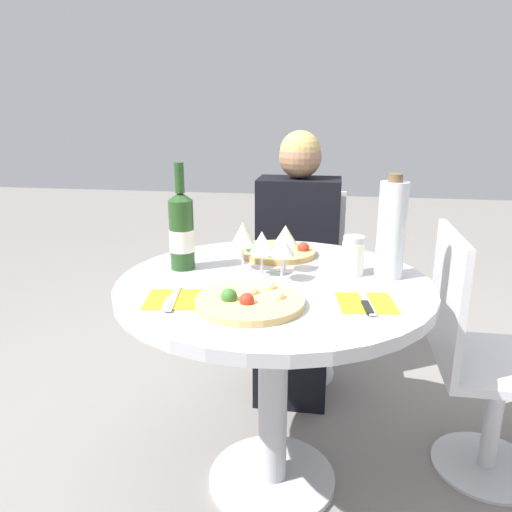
# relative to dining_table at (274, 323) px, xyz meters

# --- Properties ---
(ground_plane) EXTENTS (12.00, 12.00, 0.00)m
(ground_plane) POSITION_rel_dining_table_xyz_m (0.00, 0.00, -0.60)
(ground_plane) COLOR gray
(ground_plane) RESTS_ON ground
(dining_table) EXTENTS (0.97, 0.97, 0.74)m
(dining_table) POSITION_rel_dining_table_xyz_m (0.00, 0.00, 0.00)
(dining_table) COLOR #B2B2B7
(dining_table) RESTS_ON ground_plane
(chair_behind_diner) EXTENTS (0.42, 0.42, 0.87)m
(chair_behind_diner) POSITION_rel_dining_table_xyz_m (0.02, 0.83, -0.18)
(chair_behind_diner) COLOR silver
(chair_behind_diner) RESTS_ON ground_plane
(seated_diner) EXTENTS (0.37, 0.45, 1.16)m
(seated_diner) POSITION_rel_dining_table_xyz_m (0.02, 0.68, -0.08)
(seated_diner) COLOR black
(seated_diner) RESTS_ON ground_plane
(chair_empty_side) EXTENTS (0.42, 0.42, 0.87)m
(chair_empty_side) POSITION_rel_dining_table_xyz_m (0.69, 0.19, -0.18)
(chair_empty_side) COLOR silver
(chair_empty_side) RESTS_ON ground_plane
(pizza_large) EXTENTS (0.29, 0.29, 0.05)m
(pizza_large) POSITION_rel_dining_table_xyz_m (-0.04, -0.21, 0.16)
(pizza_large) COLOR #DBB26B
(pizza_large) RESTS_ON dining_table
(pizza_small_far) EXTENTS (0.27, 0.27, 0.05)m
(pizza_small_far) POSITION_rel_dining_table_xyz_m (-0.02, 0.27, 0.16)
(pizza_small_far) COLOR tan
(pizza_small_far) RESTS_ON dining_table
(wine_bottle) EXTENTS (0.08, 0.08, 0.35)m
(wine_bottle) POSITION_rel_dining_table_xyz_m (-0.31, 0.07, 0.27)
(wine_bottle) COLOR #23471E
(wine_bottle) RESTS_ON dining_table
(tall_carafe) EXTENTS (0.09, 0.09, 0.32)m
(tall_carafe) POSITION_rel_dining_table_xyz_m (0.35, 0.09, 0.30)
(tall_carafe) COLOR silver
(tall_carafe) RESTS_ON dining_table
(sugar_shaker) EXTENTS (0.07, 0.07, 0.12)m
(sugar_shaker) POSITION_rel_dining_table_xyz_m (0.24, 0.10, 0.20)
(sugar_shaker) COLOR silver
(sugar_shaker) RESTS_ON dining_table
(wine_glass_back_right) EXTENTS (0.08, 0.08, 0.15)m
(wine_glass_back_right) POSITION_rel_dining_table_xyz_m (0.02, 0.10, 0.26)
(wine_glass_back_right) COLOR silver
(wine_glass_back_right) RESTS_ON dining_table
(wine_glass_back_left) EXTENTS (0.08, 0.08, 0.16)m
(wine_glass_back_left) POSITION_rel_dining_table_xyz_m (-0.11, 0.10, 0.26)
(wine_glass_back_left) COLOR silver
(wine_glass_back_left) RESTS_ON dining_table
(wine_glass_center) EXTENTS (0.08, 0.08, 0.14)m
(wine_glass_center) POSITION_rel_dining_table_xyz_m (-0.05, 0.05, 0.25)
(wine_glass_center) COLOR silver
(wine_glass_center) RESTS_ON dining_table
(wine_glass_front_right) EXTENTS (0.08, 0.08, 0.14)m
(wine_glass_front_right) POSITION_rel_dining_table_xyz_m (0.02, -0.00, 0.25)
(wine_glass_front_right) COLOR silver
(wine_glass_front_right) RESTS_ON dining_table
(place_setting_left) EXTENTS (0.17, 0.19, 0.01)m
(place_setting_left) POSITION_rel_dining_table_xyz_m (-0.25, -0.21, 0.15)
(place_setting_left) COLOR yellow
(place_setting_left) RESTS_ON dining_table
(place_setting_right) EXTENTS (0.17, 0.19, 0.01)m
(place_setting_right) POSITION_rel_dining_table_xyz_m (0.27, -0.15, 0.15)
(place_setting_right) COLOR yellow
(place_setting_right) RESTS_ON dining_table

